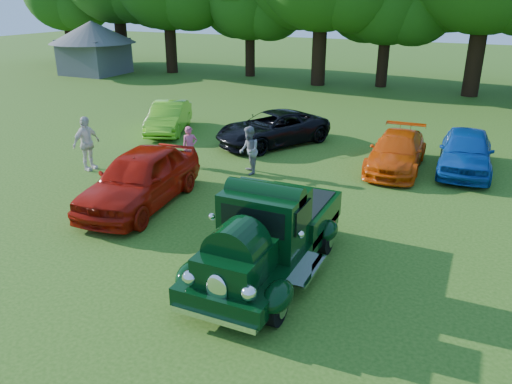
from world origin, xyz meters
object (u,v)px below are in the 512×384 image
at_px(back_car_orange, 397,152).
at_px(spectator_pink, 190,147).
at_px(red_convertible, 140,178).
at_px(back_car_blue, 466,151).
at_px(back_car_black, 272,128).
at_px(spectator_grey, 249,151).
at_px(gazebo, 93,42).
at_px(back_car_lime, 169,117).
at_px(spectator_white, 87,144).
at_px(hero_pickup, 269,236).

bearing_deg(back_car_orange, spectator_pink, -158.30).
height_order(red_convertible, back_car_blue, red_convertible).
relative_size(back_car_black, spectator_grey, 2.93).
height_order(spectator_pink, gazebo, gazebo).
relative_size(back_car_lime, gazebo, 0.62).
xyz_separation_m(back_car_black, back_car_orange, (5.15, -0.98, -0.05)).
height_order(back_car_black, back_car_orange, back_car_black).
bearing_deg(back_car_black, back_car_lime, -149.76).
height_order(red_convertible, back_car_black, red_convertible).
bearing_deg(spectator_grey, back_car_black, 158.48).
bearing_deg(red_convertible, spectator_white, 147.24).
bearing_deg(red_convertible, spectator_grey, 59.11).
xyz_separation_m(hero_pickup, back_car_orange, (1.29, 8.31, -0.24)).
relative_size(red_convertible, back_car_orange, 1.12).
distance_m(back_car_lime, back_car_blue, 12.33).
distance_m(spectator_pink, spectator_white, 3.55).
height_order(back_car_lime, gazebo, gazebo).
bearing_deg(back_car_black, hero_pickup, -38.04).
relative_size(back_car_orange, spectator_grey, 2.61).
distance_m(red_convertible, back_car_orange, 8.88).
xyz_separation_m(back_car_black, spectator_grey, (0.68, -3.62, 0.15)).
xyz_separation_m(back_car_lime, back_car_blue, (12.33, -0.17, 0.07)).
relative_size(back_car_lime, spectator_white, 2.09).
height_order(red_convertible, back_car_orange, red_convertible).
distance_m(back_car_orange, spectator_white, 10.81).
bearing_deg(back_car_black, spectator_pink, -81.99).
bearing_deg(back_car_orange, hero_pickup, -100.53).
distance_m(back_car_blue, spectator_white, 13.11).
distance_m(back_car_blue, spectator_grey, 7.49).
relative_size(hero_pickup, spectator_white, 2.69).
distance_m(back_car_orange, back_car_blue, 2.33).
distance_m(hero_pickup, back_car_lime, 12.77).
height_order(hero_pickup, spectator_grey, hero_pickup).
relative_size(back_car_blue, spectator_white, 2.24).
xyz_separation_m(red_convertible, back_car_orange, (6.17, 6.39, -0.20)).
height_order(hero_pickup, back_car_orange, hero_pickup).
height_order(back_car_orange, spectator_pink, spectator_pink).
relative_size(back_car_black, spectator_pink, 3.27).
height_order(back_car_orange, gazebo, gazebo).
relative_size(spectator_pink, spectator_white, 0.78).
height_order(back_car_black, spectator_grey, spectator_grey).
height_order(spectator_pink, spectator_white, spectator_white).
distance_m(back_car_lime, back_car_orange, 10.17).
relative_size(back_car_black, back_car_blue, 1.13).
xyz_separation_m(back_car_black, spectator_pink, (-1.51, -3.87, 0.07)).
relative_size(back_car_orange, gazebo, 0.67).
bearing_deg(back_car_lime, back_car_blue, -22.48).
relative_size(hero_pickup, spectator_grey, 3.10).
bearing_deg(back_car_blue, back_car_black, 175.77).
bearing_deg(back_car_orange, red_convertible, -135.72).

